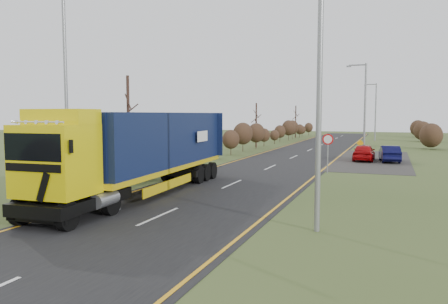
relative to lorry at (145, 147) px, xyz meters
name	(u,v)px	position (x,y,z in m)	size (l,w,h in m)	color
ground	(202,198)	(2.80, 0.29, -2.26)	(160.00, 160.00, 0.00)	#3A4B20
road	(263,171)	(2.80, 10.29, -2.25)	(8.00, 120.00, 0.02)	black
layby	(371,160)	(9.30, 20.29, -2.25)	(6.00, 18.00, 0.02)	#2D2A28
lane_markings	(261,171)	(2.80, 9.98, -2.23)	(7.52, 116.00, 0.01)	orange
hedgerow	(168,147)	(-3.20, 8.19, -0.64)	(2.24, 102.04, 6.05)	black
lorry	(145,147)	(0.00, 0.00, 0.00)	(3.02, 14.40, 3.98)	black
car_red_hatchback	(364,152)	(8.74, 19.43, -1.58)	(1.62, 4.02, 1.37)	#AE080B
car_blue_sedan	(390,154)	(10.70, 19.29, -1.62)	(1.36, 3.91, 1.29)	black
streetlight_near	(316,61)	(8.46, -3.59, 3.23)	(2.10, 0.20, 9.91)	gray
streetlight_mid	(364,106)	(8.42, 23.25, 2.29)	(1.77, 0.18, 8.29)	gray
streetlight_far	(375,109)	(8.51, 48.19, 2.20)	(1.74, 0.18, 8.14)	gray
left_pole	(66,80)	(-3.61, -1.03, 3.15)	(0.16, 0.16, 10.81)	gray
speed_sign	(328,145)	(7.00, 10.71, -0.46)	(0.70, 0.10, 2.54)	gray
warning_board	(360,147)	(8.31, 21.54, -1.31)	(0.62, 0.11, 1.61)	gray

